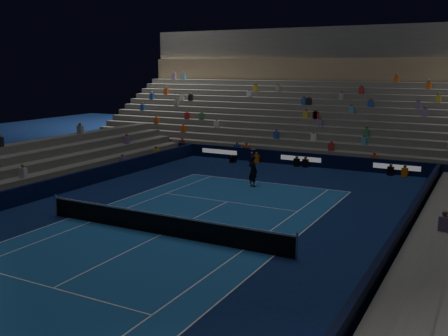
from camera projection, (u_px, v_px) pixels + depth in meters
ground at (161, 235)px, 22.98m from camera, size 90.00×90.00×0.00m
court_surface at (161, 235)px, 22.97m from camera, size 10.97×23.77×0.01m
sponsor_barrier_far at (301, 159)px, 38.90m from camera, size 44.00×0.25×1.00m
sponsor_barrier_east at (384, 262)px, 18.41m from camera, size 0.25×37.00×1.00m
sponsor_barrier_west at (11, 198)px, 27.34m from camera, size 0.25×37.00×1.00m
grandstand_main at (337, 112)px, 46.48m from camera, size 44.00×15.20×11.20m
tennis_net at (161, 224)px, 22.88m from camera, size 12.90×0.10×1.10m
tennis_player at (253, 171)px, 32.03m from camera, size 0.85×0.73×1.98m
broadcast_camera at (233, 159)px, 40.28m from camera, size 0.41×0.85×0.54m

